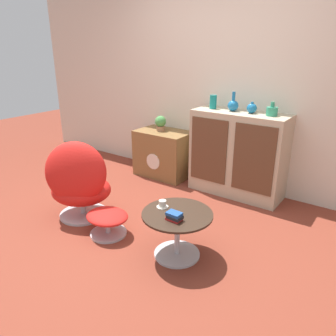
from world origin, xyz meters
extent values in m
plane|color=brown|center=(0.00, 0.00, 0.00)|extent=(12.00, 12.00, 0.00)
cube|color=beige|center=(0.00, 1.68, 1.30)|extent=(6.40, 0.06, 2.60)
cube|color=tan|center=(0.38, 1.44, 0.49)|extent=(1.09, 0.42, 0.99)
cube|color=brown|center=(0.11, 1.22, 0.54)|extent=(0.46, 0.01, 0.75)
cube|color=brown|center=(0.65, 1.22, 0.54)|extent=(0.46, 0.01, 0.75)
cube|color=brown|center=(-0.68, 1.41, 0.31)|extent=(0.73, 0.48, 0.62)
cylinder|color=beige|center=(-0.68, 1.17, 0.26)|extent=(0.21, 0.01, 0.21)
cylinder|color=#B7B7BC|center=(-0.69, -0.02, 0.01)|extent=(0.50, 0.50, 0.02)
cylinder|color=#B7B7BC|center=(-0.69, -0.02, 0.08)|extent=(0.06, 0.06, 0.12)
ellipsoid|color=red|center=(-0.69, -0.02, 0.29)|extent=(0.79, 0.76, 0.29)
ellipsoid|color=red|center=(-0.63, -0.11, 0.53)|extent=(0.72, 0.65, 0.65)
cylinder|color=#B7B7BC|center=(-0.20, -0.13, 0.01)|extent=(0.35, 0.35, 0.02)
cylinder|color=#B7B7BC|center=(-0.20, -0.13, 0.08)|extent=(0.04, 0.04, 0.13)
ellipsoid|color=red|center=(-0.20, -0.13, 0.19)|extent=(0.42, 0.36, 0.09)
cylinder|color=#B7B7BC|center=(0.52, -0.03, 0.01)|extent=(0.39, 0.39, 0.02)
cylinder|color=#B7B7BC|center=(0.52, -0.03, 0.20)|extent=(0.04, 0.04, 0.37)
cylinder|color=#332319|center=(0.52, -0.03, 0.40)|extent=(0.59, 0.59, 0.02)
cylinder|color=#147A75|center=(0.02, 1.44, 1.07)|extent=(0.08, 0.08, 0.16)
ellipsoid|color=#196699|center=(0.27, 1.44, 1.05)|extent=(0.12, 0.12, 0.12)
cylinder|color=#196699|center=(0.27, 1.44, 1.16)|extent=(0.04, 0.04, 0.10)
ellipsoid|color=#196699|center=(0.50, 1.44, 1.04)|extent=(0.11, 0.11, 0.11)
cylinder|color=#196699|center=(0.50, 1.44, 1.10)|extent=(0.03, 0.03, 0.02)
cylinder|color=#2D8E6B|center=(0.72, 1.44, 1.03)|extent=(0.12, 0.12, 0.09)
cylinder|color=#2D8E6B|center=(0.72, 1.44, 1.11)|extent=(0.04, 0.04, 0.06)
cylinder|color=#996B4C|center=(-0.73, 1.41, 0.65)|extent=(0.11, 0.11, 0.06)
sphere|color=#478E47|center=(-0.73, 1.41, 0.74)|extent=(0.15, 0.15, 0.15)
cylinder|color=silver|center=(0.36, -0.01, 0.41)|extent=(0.10, 0.10, 0.01)
cylinder|color=silver|center=(0.36, -0.01, 0.44)|extent=(0.06, 0.06, 0.06)
cube|color=red|center=(0.56, -0.13, 0.41)|extent=(0.12, 0.08, 0.02)
cube|color=black|center=(0.57, -0.14, 0.44)|extent=(0.12, 0.09, 0.02)
cube|color=#1E478C|center=(0.56, -0.13, 0.46)|extent=(0.12, 0.08, 0.02)
camera|label=1|loc=(1.84, -2.00, 1.69)|focal=35.00mm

